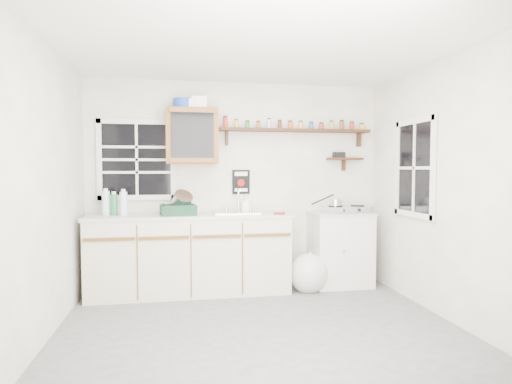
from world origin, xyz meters
TOP-DOWN VIEW (x-y plane):
  - room at (0.00, 0.00)m, footprint 3.64×3.24m
  - main_cabinet at (-0.58, 1.30)m, footprint 2.31×0.63m
  - right_cabinet at (1.25, 1.32)m, footprint 0.73×0.57m
  - sink at (-0.05, 1.30)m, footprint 0.52×0.44m
  - upper_cabinet at (-0.55, 1.44)m, footprint 0.60×0.32m
  - upper_cabinet_clutter at (-0.58, 1.44)m, footprint 0.39×0.24m
  - spice_shelf at (0.73, 1.51)m, footprint 1.91×0.18m
  - secondary_shelf at (1.36, 1.52)m, footprint 0.45×0.16m
  - warning_sign at (0.05, 1.59)m, footprint 0.22×0.02m
  - window_back at (-1.20, 1.59)m, footprint 0.93×0.03m
  - window_right at (1.79, 0.55)m, footprint 0.03×0.78m
  - water_bottles at (-1.43, 1.32)m, footprint 0.28×0.13m
  - dish_rack at (-0.71, 1.23)m, footprint 0.42×0.34m
  - soap_bottle at (0.10, 1.52)m, footprint 0.10×0.10m
  - rag at (0.43, 1.10)m, footprint 0.15×0.14m
  - hotplate at (1.33, 1.31)m, footprint 0.60×0.35m
  - saucepan at (1.17, 1.31)m, footprint 0.34×0.22m
  - trash_bag at (0.79, 1.12)m, footprint 0.44×0.40m

SIDE VIEW (x-z plane):
  - trash_bag at x=0.79m, z-range -0.04..0.46m
  - right_cabinet at x=1.25m, z-range 0.00..0.91m
  - main_cabinet at x=-0.58m, z-range 0.00..0.92m
  - rag at x=0.43m, z-range 0.92..0.94m
  - sink at x=-0.05m, z-range 0.79..1.08m
  - hotplate at x=1.33m, z-range 0.91..0.99m
  - dish_rack at x=-0.71m, z-range 0.87..1.16m
  - soap_bottle at x=0.10m, z-range 0.92..1.11m
  - saucepan at x=1.17m, z-range 0.95..1.11m
  - water_bottles at x=-1.43m, z-range 0.90..1.20m
  - room at x=0.00m, z-range -0.02..2.52m
  - warning_sign at x=0.05m, z-range 1.13..1.43m
  - window_right at x=1.79m, z-range 0.91..1.99m
  - window_back at x=-1.20m, z-range 1.06..2.04m
  - secondary_shelf at x=1.36m, z-range 1.46..1.69m
  - upper_cabinet at x=-0.55m, z-range 1.50..2.15m
  - spice_shelf at x=0.73m, z-range 1.76..2.11m
  - upper_cabinet_clutter at x=-0.58m, z-range 2.14..2.28m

